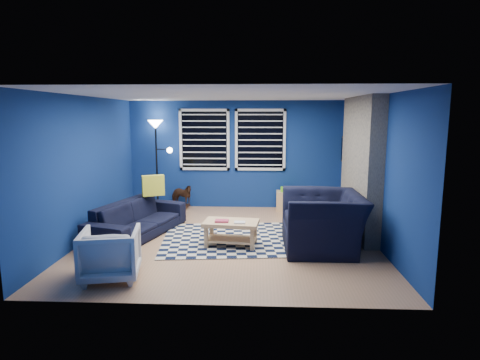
% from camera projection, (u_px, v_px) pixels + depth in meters
% --- Properties ---
extents(floor, '(5.00, 5.00, 0.00)m').
position_uv_depth(floor, '(229.00, 239.00, 7.11)').
color(floor, tan).
rests_on(floor, ground).
extents(ceiling, '(5.00, 5.00, 0.00)m').
position_uv_depth(ceiling, '(228.00, 95.00, 6.70)').
color(ceiling, white).
rests_on(ceiling, wall_back).
extents(wall_back, '(5.00, 0.00, 5.00)m').
position_uv_depth(wall_back, '(237.00, 155.00, 9.37)').
color(wall_back, navy).
rests_on(wall_back, floor).
extents(wall_left, '(0.00, 5.00, 5.00)m').
position_uv_depth(wall_left, '(87.00, 168.00, 7.02)').
color(wall_left, navy).
rests_on(wall_left, floor).
extents(wall_right, '(0.00, 5.00, 5.00)m').
position_uv_depth(wall_right, '(376.00, 170.00, 6.79)').
color(wall_right, navy).
rests_on(wall_right, floor).
extents(fireplace, '(0.65, 2.00, 2.50)m').
position_uv_depth(fireplace, '(360.00, 169.00, 7.30)').
color(fireplace, gray).
rests_on(fireplace, floor).
extents(window_left, '(1.17, 0.06, 1.42)m').
position_uv_depth(window_left, '(204.00, 140.00, 9.31)').
color(window_left, black).
rests_on(window_left, wall_back).
extents(window_right, '(1.17, 0.06, 1.42)m').
position_uv_depth(window_right, '(260.00, 140.00, 9.25)').
color(window_right, black).
rests_on(window_right, wall_back).
extents(tv, '(0.07, 1.00, 0.58)m').
position_uv_depth(tv, '(347.00, 151.00, 8.74)').
color(tv, black).
rests_on(tv, wall_right).
extents(rug, '(2.68, 2.23, 0.02)m').
position_uv_depth(rug, '(235.00, 239.00, 7.10)').
color(rug, black).
rests_on(rug, floor).
extents(sofa, '(2.30, 1.43, 0.63)m').
position_uv_depth(sofa, '(138.00, 219.00, 7.28)').
color(sofa, black).
rests_on(sofa, floor).
extents(armchair_big, '(1.42, 1.24, 0.92)m').
position_uv_depth(armchair_big, '(323.00, 221.00, 6.54)').
color(armchair_big, black).
rests_on(armchair_big, floor).
extents(armchair_bent, '(0.86, 0.88, 0.69)m').
position_uv_depth(armchair_bent, '(110.00, 254.00, 5.35)').
color(armchair_bent, gray).
rests_on(armchair_bent, floor).
extents(rocking_horse, '(0.50, 0.67, 0.52)m').
position_uv_depth(rocking_horse, '(181.00, 195.00, 9.32)').
color(rocking_horse, '#4A2917').
rests_on(rocking_horse, floor).
extents(coffee_table, '(0.95, 0.62, 0.45)m').
position_uv_depth(coffee_table, '(231.00, 228.00, 6.68)').
color(coffee_table, tan).
rests_on(coffee_table, rug).
extents(cabinet, '(0.54, 0.37, 0.53)m').
position_uv_depth(cabinet, '(288.00, 200.00, 9.22)').
color(cabinet, tan).
rests_on(cabinet, floor).
extents(floor_lamp, '(0.56, 0.34, 2.05)m').
position_uv_depth(floor_lamp, '(157.00, 137.00, 9.13)').
color(floor_lamp, black).
rests_on(floor_lamp, floor).
extents(throw_pillow, '(0.43, 0.28, 0.40)m').
position_uv_depth(throw_pillow, '(153.00, 185.00, 7.74)').
color(throw_pillow, yellow).
rests_on(throw_pillow, sofa).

